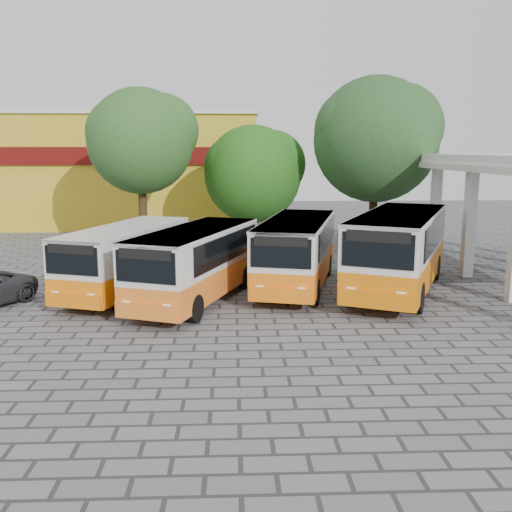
{
  "coord_description": "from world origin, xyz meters",
  "views": [
    {
      "loc": [
        -2.6,
        -18.48,
        5.59
      ],
      "look_at": [
        -1.72,
        3.47,
        1.5
      ],
      "focal_mm": 40.0,
      "sensor_mm": 36.0,
      "label": 1
    }
  ],
  "objects_px": {
    "bus_centre_left": "(196,260)",
    "bus_centre_right": "(297,248)",
    "bus_far_left": "(126,255)",
    "bus_far_right": "(399,247)"
  },
  "relations": [
    {
      "from": "bus_centre_left",
      "to": "bus_centre_right",
      "type": "xyz_separation_m",
      "value": [
        3.98,
        2.05,
        0.06
      ]
    },
    {
      "from": "bus_far_left",
      "to": "bus_far_right",
      "type": "bearing_deg",
      "value": 17.11
    },
    {
      "from": "bus_far_left",
      "to": "bus_centre_right",
      "type": "bearing_deg",
      "value": 23.67
    },
    {
      "from": "bus_far_left",
      "to": "bus_centre_right",
      "type": "relative_size",
      "value": 0.94
    },
    {
      "from": "bus_centre_left",
      "to": "bus_centre_right",
      "type": "relative_size",
      "value": 0.98
    },
    {
      "from": "bus_far_left",
      "to": "bus_centre_left",
      "type": "height_order",
      "value": "bus_centre_left"
    },
    {
      "from": "bus_far_right",
      "to": "bus_centre_right",
      "type": "bearing_deg",
      "value": -167.18
    },
    {
      "from": "bus_far_left",
      "to": "bus_far_right",
      "type": "distance_m",
      "value": 10.76
    },
    {
      "from": "bus_centre_right",
      "to": "bus_far_left",
      "type": "bearing_deg",
      "value": -160.33
    },
    {
      "from": "bus_far_left",
      "to": "bus_centre_left",
      "type": "relative_size",
      "value": 0.96
    }
  ]
}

